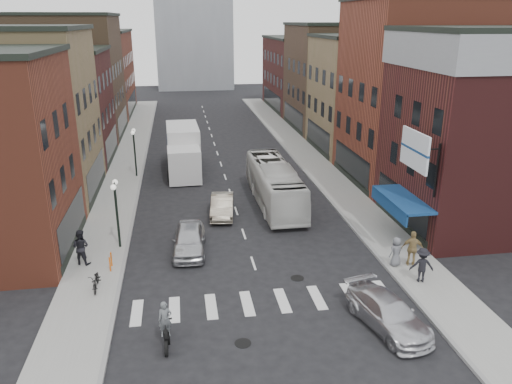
% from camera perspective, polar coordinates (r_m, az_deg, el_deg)
% --- Properties ---
extents(ground, '(160.00, 160.00, 0.00)m').
position_cam_1_polar(ground, '(26.79, 0.02, -9.12)').
color(ground, black).
rests_on(ground, ground).
extents(sidewalk_left, '(3.00, 74.00, 0.15)m').
position_cam_1_polar(sidewalk_left, '(47.28, -14.47, 3.08)').
color(sidewalk_left, gray).
rests_on(sidewalk_left, ground).
extents(sidewalk_right, '(3.00, 74.00, 0.15)m').
position_cam_1_polar(sidewalk_right, '(48.57, 5.92, 4.02)').
color(sidewalk_right, gray).
rests_on(sidewalk_right, ground).
extents(curb_left, '(0.20, 74.00, 0.16)m').
position_cam_1_polar(curb_left, '(47.17, -12.65, 3.10)').
color(curb_left, gray).
rests_on(curb_left, ground).
extents(curb_right, '(0.20, 74.00, 0.16)m').
position_cam_1_polar(curb_right, '(48.24, 4.19, 3.88)').
color(curb_right, gray).
rests_on(curb_right, ground).
extents(crosswalk_stripes, '(12.00, 2.20, 0.01)m').
position_cam_1_polar(crosswalk_stripes, '(24.23, 1.15, -12.44)').
color(crosswalk_stripes, silver).
rests_on(crosswalk_stripes, ground).
extents(bldg_left_mid_a, '(10.30, 10.20, 12.30)m').
position_cam_1_polar(bldg_left_mid_a, '(39.53, -25.68, 7.78)').
color(bldg_left_mid_a, '#988054').
rests_on(bldg_left_mid_a, ground).
extents(bldg_left_mid_b, '(10.30, 10.20, 10.30)m').
position_cam_1_polar(bldg_left_mid_b, '(49.22, -22.39, 8.95)').
color(bldg_left_mid_b, '#461919').
rests_on(bldg_left_mid_b, ground).
extents(bldg_left_far_a, '(10.30, 12.20, 13.30)m').
position_cam_1_polar(bldg_left_far_a, '(59.70, -20.29, 12.23)').
color(bldg_left_far_a, brown).
rests_on(bldg_left_far_a, ground).
extents(bldg_left_far_b, '(10.30, 16.20, 11.30)m').
position_cam_1_polar(bldg_left_far_b, '(73.52, -18.20, 12.77)').
color(bldg_left_far_b, brown).
rests_on(bldg_left_far_b, ground).
extents(bldg_right_corner, '(10.30, 9.20, 12.30)m').
position_cam_1_polar(bldg_right_corner, '(34.11, 24.62, 6.38)').
color(bldg_right_corner, '#461919').
rests_on(bldg_right_corner, ground).
extents(bldg_right_mid_a, '(10.30, 10.20, 14.30)m').
position_cam_1_polar(bldg_right_mid_a, '(42.07, 17.82, 10.72)').
color(bldg_right_mid_a, brown).
rests_on(bldg_right_mid_a, ground).
extents(bldg_right_mid_b, '(10.30, 10.20, 11.30)m').
position_cam_1_polar(bldg_right_mid_b, '(51.33, 12.72, 10.84)').
color(bldg_right_mid_b, '#988054').
rests_on(bldg_right_mid_b, ground).
extents(bldg_right_far_a, '(10.30, 12.20, 12.30)m').
position_cam_1_polar(bldg_right_far_a, '(61.56, 9.01, 12.86)').
color(bldg_right_far_a, brown).
rests_on(bldg_right_far_a, ground).
extents(bldg_right_far_b, '(10.30, 16.20, 10.30)m').
position_cam_1_polar(bldg_right_far_b, '(75.05, 5.68, 13.33)').
color(bldg_right_far_b, '#461919').
rests_on(bldg_right_far_b, ground).
extents(awning_blue, '(1.80, 5.00, 0.78)m').
position_cam_1_polar(awning_blue, '(30.42, 16.11, -0.94)').
color(awning_blue, navy).
rests_on(awning_blue, ground).
extents(billboard_sign, '(1.52, 3.00, 3.70)m').
position_cam_1_polar(billboard_sign, '(27.56, 17.83, 4.47)').
color(billboard_sign, black).
rests_on(billboard_sign, ground).
extents(streetlamp_near, '(0.32, 1.22, 4.11)m').
position_cam_1_polar(streetlamp_near, '(29.24, -15.72, -1.12)').
color(streetlamp_near, black).
rests_on(streetlamp_near, ground).
extents(streetlamp_far, '(0.32, 1.22, 4.11)m').
position_cam_1_polar(streetlamp_far, '(42.61, -13.76, 5.36)').
color(streetlamp_far, black).
rests_on(streetlamp_far, ground).
extents(bike_rack, '(0.08, 0.68, 0.80)m').
position_cam_1_polar(bike_rack, '(27.72, -16.28, -7.65)').
color(bike_rack, '#D8590C').
rests_on(bike_rack, sidewalk_left).
extents(box_truck, '(2.87, 8.90, 3.85)m').
position_cam_1_polar(box_truck, '(43.73, -8.29, 4.69)').
color(box_truck, silver).
rests_on(box_truck, ground).
extents(motorcycle_rider, '(0.59, 2.00, 2.03)m').
position_cam_1_polar(motorcycle_rider, '(21.23, -10.30, -14.78)').
color(motorcycle_rider, black).
rests_on(motorcycle_rider, ground).
extents(transit_bus, '(2.60, 10.78, 3.00)m').
position_cam_1_polar(transit_bus, '(35.74, 2.12, 0.91)').
color(transit_bus, silver).
rests_on(transit_bus, ground).
extents(sedan_left_near, '(2.11, 4.62, 1.54)m').
position_cam_1_polar(sedan_left_near, '(28.88, -7.65, -5.40)').
color(sedan_left_near, silver).
rests_on(sedan_left_near, ground).
extents(sedan_left_far, '(1.97, 4.38, 1.40)m').
position_cam_1_polar(sedan_left_far, '(33.93, -3.89, -1.58)').
color(sedan_left_far, '#AFA48E').
rests_on(sedan_left_far, ground).
extents(curb_car, '(2.97, 5.05, 1.37)m').
position_cam_1_polar(curb_car, '(22.87, 14.85, -13.24)').
color(curb_car, silver).
rests_on(curb_car, ground).
extents(parked_bicycle, '(0.66, 1.72, 0.89)m').
position_cam_1_polar(parked_bicycle, '(25.98, -17.80, -9.60)').
color(parked_bicycle, black).
rests_on(parked_bicycle, sidewalk_left).
extents(ped_left_solo, '(1.09, 0.85, 1.98)m').
position_cam_1_polar(ped_left_solo, '(28.48, -19.40, -5.94)').
color(ped_left_solo, black).
rests_on(ped_left_solo, sidewalk_left).
extents(ped_right_a, '(1.28, 0.85, 1.81)m').
position_cam_1_polar(ped_right_a, '(26.53, 18.44, -7.92)').
color(ped_right_a, black).
rests_on(ped_right_a, sidewalk_right).
extents(ped_right_b, '(1.28, 0.94, 1.96)m').
position_cam_1_polar(ped_right_b, '(27.99, 17.46, -6.18)').
color(ped_right_b, '#967C4C').
rests_on(ped_right_b, sidewalk_right).
extents(ped_right_c, '(0.92, 0.76, 1.61)m').
position_cam_1_polar(ped_right_c, '(27.81, 15.71, -6.57)').
color(ped_right_c, slate).
rests_on(ped_right_c, sidewalk_right).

